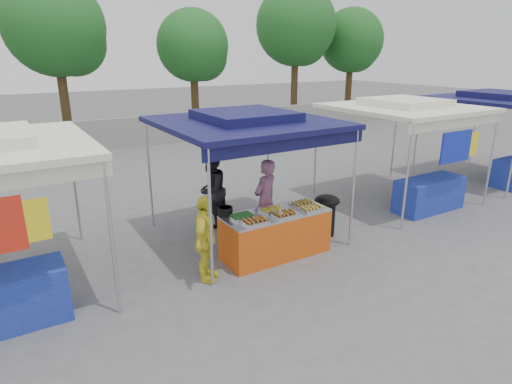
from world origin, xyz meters
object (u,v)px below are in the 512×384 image
helper_man (211,190)px  wok_burner (327,211)px  vendor_woman (265,200)px  vendor_table (276,234)px  customer_person (205,239)px  cooking_pot (225,211)px

helper_man → wok_burner: bearing=97.5°
vendor_woman → helper_man: 1.34m
helper_man → vendor_table: bearing=61.7°
vendor_table → customer_person: size_ratio=1.35×
vendor_table → cooking_pot: cooking_pot is taller
helper_man → customer_person: (-1.11, -2.09, -0.09)m
vendor_table → wok_burner: size_ratio=2.28×
cooking_pot → vendor_woman: bearing=18.1°
vendor_woman → customer_person: size_ratio=1.12×
wok_burner → customer_person: customer_person is taller
wok_burner → helper_man: bearing=137.7°
wok_burner → vendor_woman: vendor_woman is taller
wok_burner → cooking_pot: bearing=177.2°
vendor_table → vendor_woman: (0.22, 0.71, 0.41)m
vendor_table → vendor_woman: 0.85m
cooking_pot → customer_person: size_ratio=0.18×
cooking_pot → wok_burner: (2.28, -0.12, -0.41)m
vendor_table → helper_man: bearing=101.7°
customer_person → vendor_table: bearing=-43.6°
wok_burner → customer_person: 2.96m
vendor_woman → customer_person: (-1.72, -0.89, -0.09)m
vendor_table → cooking_pot: 1.05m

